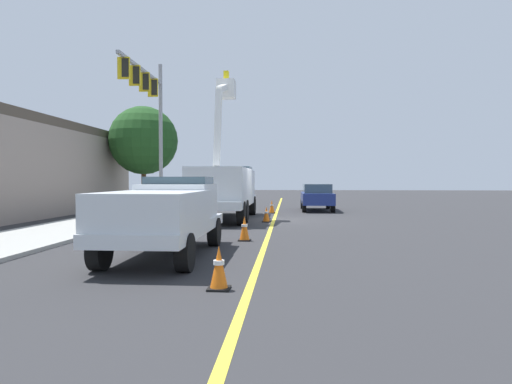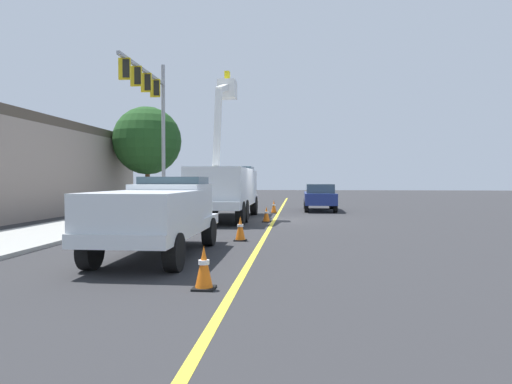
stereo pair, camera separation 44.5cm
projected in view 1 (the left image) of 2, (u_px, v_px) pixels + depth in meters
The scene contains 12 objects.
ground at pixel (274, 220), 21.29m from camera, with size 120.00×120.00×0.00m, color #2D2D30.
sidewalk_far_side at pixel (116, 218), 21.88m from camera, with size 60.00×3.60×0.12m, color #9E9E99.
lane_centre_stripe at pixel (274, 220), 21.29m from camera, with size 50.00×0.16×0.01m, color yellow.
utility_bucket_truck at pixel (225, 187), 21.79m from camera, with size 8.20×2.60×7.45m.
service_pickup_truck at pixel (165, 213), 11.23m from camera, with size 5.60×2.20×2.06m.
passing_minivan at pixel (317, 195), 27.91m from camera, with size 4.80×1.96×1.69m.
traffic_cone_leading at pixel (219, 268), 7.88m from camera, with size 0.40×0.40×0.79m.
traffic_cone_mid_front at pixel (244, 229), 14.13m from camera, with size 0.40×0.40×0.80m.
traffic_cone_mid_rear at pixel (266, 214), 20.31m from camera, with size 0.40×0.40×0.73m.
traffic_cone_trailing at pixel (272, 207), 25.64m from camera, with size 0.40×0.40×0.79m.
traffic_signal_mast at pixel (149, 103), 23.82m from camera, with size 6.63×0.57×8.79m.
street_tree_right at pixel (143, 141), 29.95m from camera, with size 4.65×4.65×6.98m.
Camera 1 is at (-21.25, -0.70, 1.99)m, focal length 30.73 mm.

